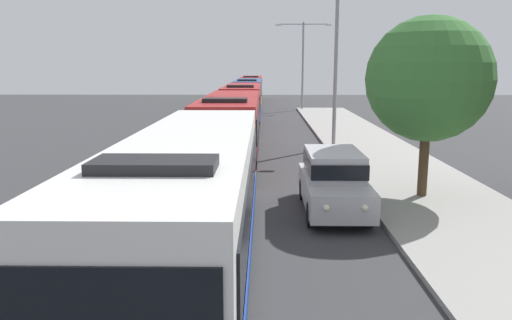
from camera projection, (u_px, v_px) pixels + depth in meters
bus_lead at (192, 198)px, 10.83m from camera, size 2.58×11.90×3.21m
bus_second_in_line at (231, 126)px, 23.62m from camera, size 2.58×11.76×3.21m
bus_middle at (243, 104)px, 36.49m from camera, size 2.58×11.58×3.21m
bus_fourth_in_line at (248, 94)px, 49.53m from camera, size 2.58×12.39×3.21m
bus_rear at (252, 88)px, 62.90m from camera, size 2.58×12.19×3.21m
white_suv at (333, 179)px, 15.58m from camera, size 1.86×4.78×1.90m
streetlamp_mid at (336, 45)px, 26.88m from camera, size 5.30×0.28×8.99m
streetlamp_far at (303, 57)px, 49.98m from camera, size 5.48×0.28×8.48m
roadside_tree at (429, 79)px, 16.37m from camera, size 4.09×4.09×5.94m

